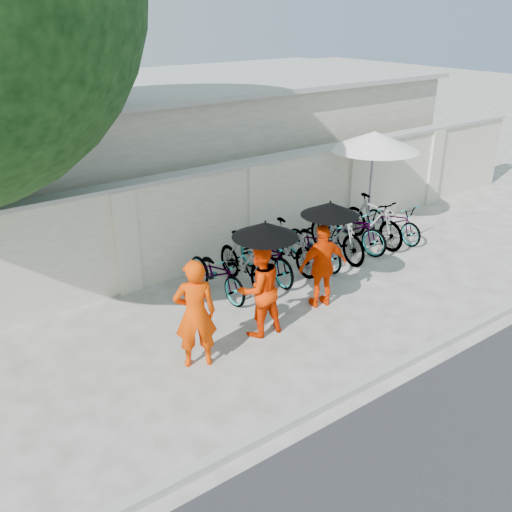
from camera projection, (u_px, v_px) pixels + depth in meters
ground at (270, 344)px, 9.23m from camera, size 80.00×80.00×0.00m
kerb at (344, 393)px, 7.95m from camera, size 40.00×0.16×0.12m
compound_wall at (213, 219)px, 11.72m from camera, size 20.00×0.30×2.00m
building_behind at (166, 149)px, 14.82m from camera, size 14.00×6.00×3.20m
monk_left at (195, 314)px, 8.38m from camera, size 0.75×0.63×1.73m
monk_center at (259, 289)px, 9.22m from camera, size 0.83×0.67×1.64m
parasol_center at (265, 230)px, 8.77m from camera, size 1.05×1.05×1.05m
monk_right at (323, 266)px, 10.13m from camera, size 0.98×0.61×1.56m
parasol_right at (330, 209)px, 9.64m from camera, size 1.00×1.00×1.10m
patio_umbrella at (374, 142)px, 12.85m from camera, size 2.59×2.59×2.44m
bike_0 at (217, 273)px, 10.62m from camera, size 0.68×1.75×0.91m
bike_1 at (245, 262)px, 10.89m from camera, size 0.56×1.79×1.06m
bike_2 at (266, 255)px, 11.31m from camera, size 0.77×1.90×0.98m
bike_3 at (289, 246)px, 11.63m from camera, size 0.51×1.74×1.04m
bike_4 at (314, 243)px, 11.93m from camera, size 0.71×1.79×0.92m
bike_5 at (337, 233)px, 12.19m from camera, size 0.70×1.89×1.11m
bike_6 at (351, 228)px, 12.65m from camera, size 0.91×1.97×1.00m
bike_7 at (373, 220)px, 12.91m from camera, size 0.61×1.88×1.11m
bike_8 at (393, 221)px, 13.22m from camera, size 0.64×1.69×0.88m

